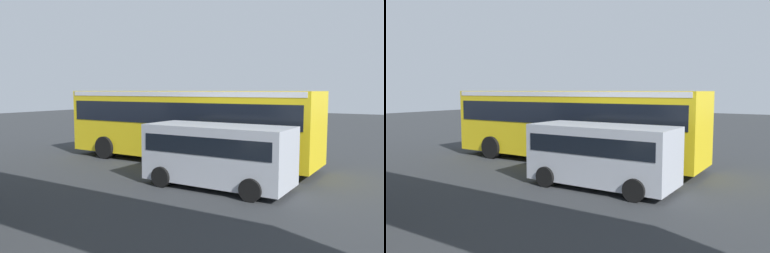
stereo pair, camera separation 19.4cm
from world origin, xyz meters
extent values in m
plane|color=#2D3033|center=(0.00, 0.00, 0.00)|extent=(80.00, 80.00, 0.00)
cube|color=yellow|center=(-1.35, 1.20, 1.72)|extent=(11.50, 2.55, 2.86)
cube|color=black|center=(-1.35, 1.20, 2.23)|extent=(11.04, 2.59, 0.90)
cube|color=white|center=(-1.35, 1.20, 3.03)|extent=(11.27, 2.58, 0.20)
cube|color=black|center=(4.42, 1.20, 2.06)|extent=(0.04, 2.24, 1.20)
cylinder|color=black|center=(2.33, 2.48, 0.52)|extent=(1.04, 0.30, 1.04)
cylinder|color=black|center=(2.33, -0.07, 0.52)|extent=(1.04, 0.30, 1.04)
cylinder|color=black|center=(-5.03, 2.48, 0.52)|extent=(1.04, 0.30, 1.04)
cylinder|color=black|center=(-5.03, -0.07, 0.52)|extent=(1.04, 0.30, 1.04)
cube|color=#B7BCC6|center=(-4.61, 4.33, 1.12)|extent=(4.80, 1.95, 1.86)
cube|color=black|center=(-4.61, 4.33, 1.48)|extent=(4.42, 1.98, 0.56)
cylinder|color=black|center=(-3.02, 5.31, 0.34)|extent=(0.68, 0.22, 0.68)
cylinder|color=black|center=(-3.02, 3.36, 0.34)|extent=(0.68, 0.22, 0.68)
cylinder|color=black|center=(-6.19, 5.31, 0.34)|extent=(0.68, 0.22, 0.68)
cylinder|color=black|center=(-6.19, 3.36, 0.34)|extent=(0.68, 0.22, 0.68)
cylinder|color=slate|center=(-1.51, -4.87, 1.40)|extent=(0.08, 0.08, 2.80)
cube|color=red|center=(-1.51, -4.87, 2.50)|extent=(0.04, 0.60, 0.60)
cube|color=silver|center=(-4.00, -2.54, 0.00)|extent=(2.00, 0.20, 0.01)
cube|color=silver|center=(0.00, -2.54, 0.00)|extent=(2.00, 0.20, 0.01)
cube|color=silver|center=(4.00, -2.54, 0.00)|extent=(2.00, 0.20, 0.01)
camera|label=1|loc=(-10.34, 15.14, 3.17)|focal=35.29mm
camera|label=2|loc=(-10.50, 15.03, 3.17)|focal=35.29mm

